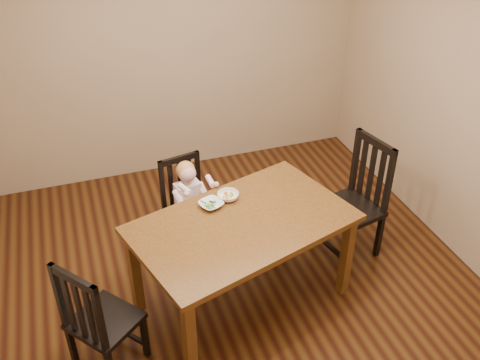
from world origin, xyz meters
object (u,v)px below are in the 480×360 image
object	(u,v)px
chair_left	(98,320)
bowl_peas	(211,204)
dining_table	(243,231)
chair_right	(356,201)
chair_child	(187,209)
toddler	(189,200)
bowl_veg	(228,196)

from	to	relation	value
chair_left	bowl_peas	size ratio (longest dim) A/B	5.58
dining_table	chair_left	size ratio (longest dim) A/B	1.85
dining_table	chair_left	xyz separation A→B (m)	(-1.14, -0.30, -0.24)
chair_right	dining_table	bearing A→B (deg)	91.54
chair_child	chair_right	distance (m)	1.49
toddler	bowl_veg	xyz separation A→B (m)	(0.22, -0.43, 0.27)
toddler	chair_child	bearing A→B (deg)	-90.00
bowl_peas	bowl_veg	distance (m)	0.17
dining_table	chair_left	distance (m)	1.21
dining_table	chair_right	distance (m)	1.20
chair_left	chair_child	bearing A→B (deg)	101.91
toddler	chair_right	bearing A→B (deg)	151.01
chair_left	bowl_peas	bearing A→B (deg)	81.18
dining_table	chair_right	xyz separation A→B (m)	(1.15, 0.29, -0.18)
dining_table	toddler	distance (m)	0.79
toddler	bowl_veg	world-z (taller)	bowl_veg
chair_child	bowl_veg	bearing A→B (deg)	105.12
chair_right	bowl_peas	size ratio (longest dim) A/B	6.27
chair_left	dining_table	bearing A→B (deg)	66.28
dining_table	chair_child	bearing A→B (deg)	107.56
bowl_peas	bowl_veg	bearing A→B (deg)	20.39
chair_child	chair_right	world-z (taller)	chair_right
chair_child	bowl_veg	distance (m)	0.66
chair_child	chair_left	world-z (taller)	chair_left
chair_child	bowl_peas	distance (m)	0.66
chair_child	toddler	world-z (taller)	chair_child
bowl_peas	bowl_veg	xyz separation A→B (m)	(0.16, 0.06, 0.01)
dining_table	chair_right	bearing A→B (deg)	14.13
bowl_peas	bowl_veg	size ratio (longest dim) A/B	1.03
chair_right	toddler	xyz separation A→B (m)	(-1.39, 0.45, 0.03)
chair_left	chair_right	bearing A→B (deg)	65.95
chair_child	bowl_veg	world-z (taller)	chair_child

